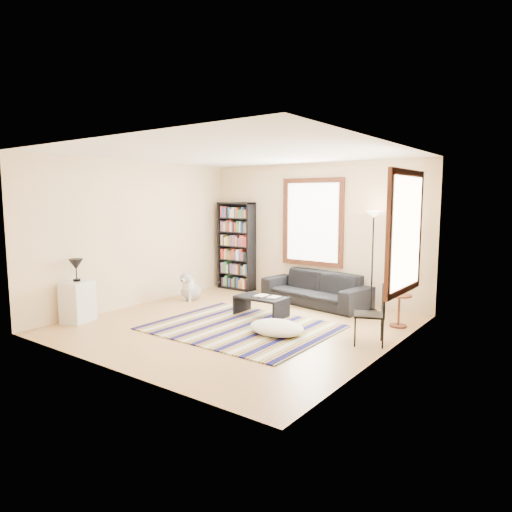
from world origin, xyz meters
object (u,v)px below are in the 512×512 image
Objects in this scene: sofa at (315,288)px; coffee_table at (261,306)px; side_table at (399,311)px; dog at (191,286)px; bookshelf at (236,246)px; white_cabinet at (78,302)px; floor_lamp at (372,262)px; folding_chair at (369,315)px; floor_cushion at (277,328)px.

sofa is 1.44m from coffee_table.
dog is (-4.14, -0.58, 0.02)m from side_table.
dog is (-0.04, -1.45, -0.71)m from bookshelf.
white_cabinet is at bearing -117.05° from sofa.
dog is (0.36, 2.35, -0.06)m from white_cabinet.
coffee_table is (1.90, -1.67, -0.82)m from bookshelf.
coffee_table is at bearing -133.78° from floor_lamp.
coffee_table is at bearing 147.23° from folding_chair.
coffee_table is 2.19m from folding_chair.
sofa is 2.45× the size of floor_cushion.
floor_lamp reaches higher than coffee_table.
dog reaches higher than coffee_table.
floor_lamp is 3.16× the size of dog.
side_table is at bearing 48.88° from floor_cushion.
white_cabinet is at bearing -137.22° from coffee_table.
floor_cushion is (0.84, -0.76, -0.07)m from coffee_table.
side_table is at bearing 15.76° from white_cabinet.
bookshelf is 3.88m from white_cabinet.
floor_cushion is at bearing -131.12° from side_table.
sofa is 4.39m from white_cabinet.
floor_lamp reaches higher than floor_cushion.
dog is (-2.78, 0.98, 0.18)m from floor_cushion.
side_table reaches higher than floor_cushion.
floor_lamp is (0.60, 2.26, 0.82)m from floor_cushion.
bookshelf reaches higher than floor_cushion.
sofa is at bearing 112.68° from folding_chair.
white_cabinet is (-3.14, -1.37, 0.24)m from floor_cushion.
coffee_table is at bearing -21.57° from dog.
sofa is at bearing 103.68° from floor_cushion.
floor_lamp is 3.67m from dog.
sofa is 2.53m from folding_chair.
folding_chair is at bearing -92.53° from side_table.
folding_chair is 4.13m from dog.
folding_chair reaches higher than sofa.
dog is (-4.09, 0.55, -0.14)m from folding_chair.
side_table is at bearing 63.59° from folding_chair.
folding_chair is at bearing -22.90° from dog.
folding_chair is (-0.05, -1.13, 0.16)m from side_table.
floor_cushion is at bearing -66.82° from sofa.
white_cabinet is (-3.74, -3.63, -0.58)m from floor_lamp.
side_table is at bearing -8.30° from sofa.
side_table reaches higher than coffee_table.
side_table is at bearing -7.24° from dog.
floor_lamp reaches higher than white_cabinet.
coffee_table is 0.48× the size of floor_lamp.
side_table is at bearing -42.80° from floor_lamp.
side_table is 4.18m from dog.
white_cabinet is (-4.45, -1.79, -0.08)m from folding_chair.
bookshelf is at bearing 138.42° from floor_cushion.
white_cabinet reaches higher than dog.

